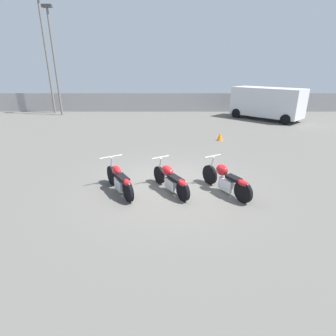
{
  "coord_description": "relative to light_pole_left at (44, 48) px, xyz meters",
  "views": [
    {
      "loc": [
        -0.03,
        -7.75,
        3.57
      ],
      "look_at": [
        0.0,
        -0.08,
        0.65
      ],
      "focal_mm": 28.0,
      "sensor_mm": 36.0,
      "label": 1
    }
  ],
  "objects": [
    {
      "name": "fence_back",
      "position": [
        9.77,
        0.75,
        -4.32
      ],
      "size": [
        40.0,
        0.04,
        1.59
      ],
      "color": "gray",
      "rests_on": "ground_plane"
    },
    {
      "name": "traffic_cone_near",
      "position": [
        12.5,
        -9.29,
        -4.91
      ],
      "size": [
        0.33,
        0.33,
        0.41
      ],
      "color": "orange",
      "rests_on": "ground_plane"
    },
    {
      "name": "motorcycle_slot_2",
      "position": [
        11.51,
        -15.55,
        -4.69
      ],
      "size": [
        1.18,
        1.89,
        1.01
      ],
      "rotation": [
        0.0,
        0.0,
        0.53
      ],
      "color": "black",
      "rests_on": "ground_plane"
    },
    {
      "name": "ground_plane",
      "position": [
        9.77,
        -15.05,
        -5.12
      ],
      "size": [
        60.0,
        60.0,
        0.0
      ],
      "primitive_type": "plane",
      "color": "#5B5954"
    },
    {
      "name": "light_pole_right",
      "position": [
        1.02,
        -1.08,
        -0.48
      ],
      "size": [
        0.7,
        0.35,
        7.9
      ],
      "color": "slate",
      "rests_on": "ground_plane"
    },
    {
      "name": "light_pole_left",
      "position": [
        0.0,
        0.0,
        0.0
      ],
      "size": [
        0.7,
        0.35,
        8.83
      ],
      "color": "slate",
      "rests_on": "ground_plane"
    },
    {
      "name": "motorcycle_slot_0",
      "position": [
        8.29,
        -15.55,
        -4.7
      ],
      "size": [
        1.18,
        1.77,
        1.0
      ],
      "rotation": [
        0.0,
        0.0,
        0.54
      ],
      "color": "black",
      "rests_on": "ground_plane"
    },
    {
      "name": "parked_van",
      "position": [
        17.01,
        -3.1,
        -3.85
      ],
      "size": [
        4.89,
        4.91,
        2.29
      ],
      "rotation": [
        0.0,
        0.0,
        0.78
      ],
      "color": "silver",
      "rests_on": "ground_plane"
    },
    {
      "name": "motorcycle_slot_1",
      "position": [
        9.83,
        -15.47,
        -4.7
      ],
      "size": [
        1.14,
        1.77,
        0.95
      ],
      "rotation": [
        0.0,
        0.0,
        0.53
      ],
      "color": "black",
      "rests_on": "ground_plane"
    }
  ]
}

